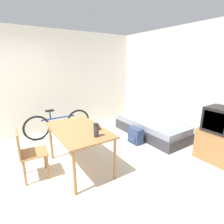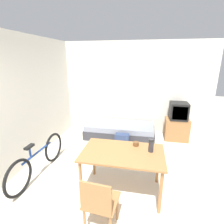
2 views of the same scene
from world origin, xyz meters
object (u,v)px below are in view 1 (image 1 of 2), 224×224
at_px(thermos_flask, 96,129).
at_px(mate_bowl, 97,128).
at_px(tv, 217,136).
at_px(dining_table, 79,134).
at_px(wooden_chair, 28,152).
at_px(bicycle, 59,124).
at_px(daybed, 150,128).
at_px(backpack, 135,136).

relative_size(thermos_flask, mate_bowl, 2.18).
height_order(tv, dining_table, tv).
distance_m(wooden_chair, bicycle, 1.76).
height_order(daybed, backpack, daybed).
height_order(bicycle, thermos_flask, thermos_flask).
height_order(dining_table, wooden_chair, wooden_chair).
bearing_deg(dining_table, daybed, 99.80).
distance_m(wooden_chair, backpack, 2.35).
xyz_separation_m(bicycle, backpack, (1.44, 1.38, -0.14)).
distance_m(dining_table, mate_bowl, 0.35).
height_order(tv, mate_bowl, tv).
height_order(tv, bicycle, tv).
bearing_deg(thermos_flask, bicycle, 179.43).
height_order(wooden_chair, mate_bowl, wooden_chair).
relative_size(thermos_flask, backpack, 0.58).
bearing_deg(bicycle, backpack, 43.77).
relative_size(tv, wooden_chair, 1.26).
relative_size(wooden_chair, thermos_flask, 3.87).
height_order(daybed, tv, tv).
relative_size(tv, backpack, 2.81).
bearing_deg(thermos_flask, tv, 70.77).
relative_size(dining_table, wooden_chair, 1.56).
bearing_deg(mate_bowl, bicycle, -175.78).
relative_size(tv, dining_table, 0.81).
distance_m(dining_table, wooden_chair, 0.86).
distance_m(bicycle, mate_bowl, 1.91).
bearing_deg(daybed, tv, 5.22).
bearing_deg(tv, daybed, -174.78).
bearing_deg(mate_bowl, dining_table, -126.89).
bearing_deg(thermos_flask, wooden_chair, -124.06).
relative_size(tv, mate_bowl, 10.62).
relative_size(daybed, mate_bowl, 19.45).
bearing_deg(backpack, dining_table, -81.87).
bearing_deg(thermos_flask, daybed, 111.76).
relative_size(mate_bowl, backpack, 0.26).
bearing_deg(thermos_flask, dining_table, -167.02).
height_order(daybed, mate_bowl, mate_bowl).
xyz_separation_m(bicycle, thermos_flask, (2.10, -0.02, 0.55)).
bearing_deg(mate_bowl, tv, 63.47).
height_order(thermos_flask, mate_bowl, thermos_flask).
height_order(thermos_flask, backpack, thermos_flask).
distance_m(daybed, mate_bowl, 2.07).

